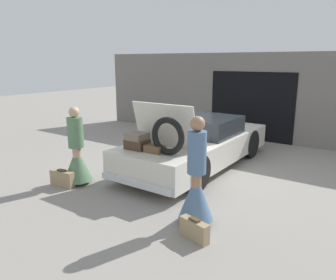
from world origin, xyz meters
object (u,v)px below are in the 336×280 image
suitcase_beside_left_person (62,179)px  suitcase_beside_right_person (194,230)px  car (198,144)px  person_left (77,157)px  person_right (196,186)px

suitcase_beside_left_person → suitcase_beside_right_person: 3.30m
car → suitcase_beside_left_person: (-1.59, -2.81, -0.39)m
car → suitcase_beside_right_person: car is taller
car → person_left: size_ratio=2.90×
car → person_right: person_right is taller
person_right → suitcase_beside_left_person: 3.09m
car → suitcase_beside_right_person: 3.51m
person_left → car: bearing=134.8°
person_right → suitcase_beside_right_person: size_ratio=3.41×
car → person_right: size_ratio=2.73×
car → suitcase_beside_left_person: car is taller
person_right → person_left: bearing=92.7°
person_right → suitcase_beside_right_person: bearing=-147.3°
car → suitcase_beside_left_person: size_ratio=8.48×
car → person_left: bearing=-120.3°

